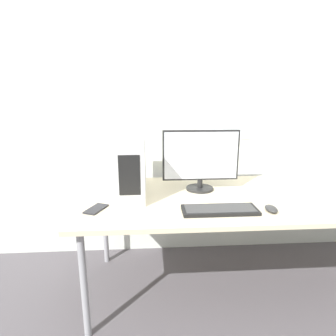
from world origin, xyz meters
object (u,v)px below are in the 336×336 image
Objects in this scene: pc_tower at (132,166)px; mouse at (271,209)px; monitor_main at (201,159)px; cell_phone at (96,209)px; keyboard at (220,210)px.

pc_tower is 4.35× the size of mouse.
mouse is at bearing -50.45° from monitor_main.
mouse is at bearing 18.23° from cell_phone.
mouse is 1.02m from cell_phone.
keyboard is 0.30m from mouse.
pc_tower is 0.90m from mouse.
keyboard is at bearing 17.23° from cell_phone.
pc_tower is at bearing 157.14° from mouse.
keyboard is (0.52, -0.33, -0.19)m from pc_tower.
mouse is (0.81, -0.34, -0.18)m from pc_tower.
monitor_main is at bearing 49.09° from cell_phone.
mouse is at bearing -22.86° from pc_tower.
keyboard is at bearing -83.70° from monitor_main.
pc_tower is 0.64m from keyboard.
monitor_main is 3.05× the size of cell_phone.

